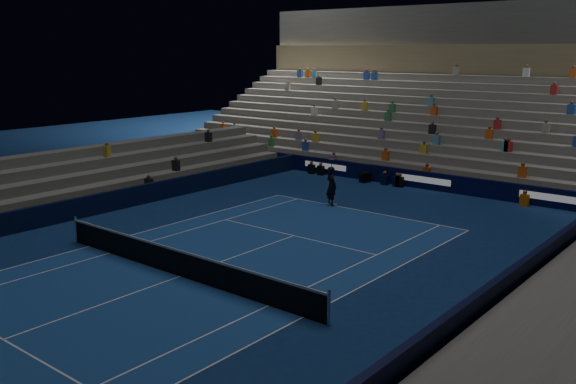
{
  "coord_description": "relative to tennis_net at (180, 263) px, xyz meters",
  "views": [
    {
      "loc": [
        16.15,
        -13.82,
        7.77
      ],
      "look_at": [
        0.0,
        6.0,
        2.0
      ],
      "focal_mm": 39.25,
      "sensor_mm": 36.0,
      "label": 1
    }
  ],
  "objects": [
    {
      "name": "broadcast_camera",
      "position": [
        -3.7,
        17.87,
        -0.19
      ],
      "size": [
        0.59,
        0.98,
        0.62
      ],
      "color": "black",
      "rests_on": "ground"
    },
    {
      "name": "sponsor_barrier_east",
      "position": [
        9.7,
        0.0,
        -0.0
      ],
      "size": [
        0.25,
        37.0,
        1.0
      ],
      "primitive_type": "cube",
      "color": "black",
      "rests_on": "ground"
    },
    {
      "name": "court_surface",
      "position": [
        0.0,
        0.0,
        -0.5
      ],
      "size": [
        10.97,
        23.77,
        0.01
      ],
      "primitive_type": "cube",
      "color": "navy",
      "rests_on": "ground"
    },
    {
      "name": "sponsor_barrier_far",
      "position": [
        0.0,
        18.5,
        -0.0
      ],
      "size": [
        44.0,
        0.25,
        1.0
      ],
      "primitive_type": "cube",
      "color": "black",
      "rests_on": "ground"
    },
    {
      "name": "tennis_net",
      "position": [
        0.0,
        0.0,
        0.0
      ],
      "size": [
        12.9,
        0.1,
        1.1
      ],
      "color": "#B2B2B7",
      "rests_on": "ground"
    },
    {
      "name": "ground",
      "position": [
        0.0,
        0.0,
        -0.5
      ],
      "size": [
        90.0,
        90.0,
        0.0
      ],
      "primitive_type": "plane",
      "color": "navy",
      "rests_on": "ground"
    },
    {
      "name": "sponsor_barrier_west",
      "position": [
        -9.7,
        0.0,
        -0.0
      ],
      "size": [
        0.25,
        37.0,
        1.0
      ],
      "primitive_type": "cube",
      "color": "black",
      "rests_on": "ground"
    },
    {
      "name": "grandstand_main",
      "position": [
        0.0,
        27.9,
        2.87
      ],
      "size": [
        44.0,
        15.2,
        11.2
      ],
      "color": "slate",
      "rests_on": "ground"
    },
    {
      "name": "tennis_player",
      "position": [
        -1.91,
        11.85,
        0.51
      ],
      "size": [
        0.87,
        0.74,
        2.03
      ],
      "primitive_type": "imported",
      "rotation": [
        0.0,
        0.0,
        2.74
      ],
      "color": "black",
      "rests_on": "ground"
    }
  ]
}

